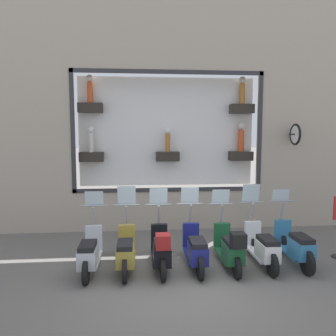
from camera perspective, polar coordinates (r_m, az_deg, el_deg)
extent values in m
plane|color=#66635E|center=(6.89, 2.78, -18.80)|extent=(120.00, 120.00, 0.00)
cube|color=#ADA08E|center=(10.10, 0.00, -7.19)|extent=(0.40, 5.61, 1.17)
cube|color=#2D2D33|center=(9.79, 0.11, 16.41)|extent=(0.04, 5.61, 0.12)
cube|color=#2D2D33|center=(9.77, 0.11, -3.79)|extent=(0.04, 5.61, 0.12)
cube|color=#2D2D33|center=(10.24, 15.69, 6.08)|extent=(0.04, 0.12, 3.55)
cube|color=#2D2D33|center=(9.77, -16.25, 6.07)|extent=(0.04, 0.12, 3.55)
cube|color=white|center=(10.18, -0.18, 6.30)|extent=(0.04, 5.37, 3.31)
cube|color=#28231E|center=(10.44, 12.72, 10.01)|extent=(0.36, 0.70, 0.28)
cylinder|color=#B26B2D|center=(10.48, 12.78, 12.44)|extent=(0.17, 0.17, 0.61)
sphere|color=beige|center=(10.54, 12.83, 14.67)|extent=(0.22, 0.22, 0.22)
cube|color=#28231E|center=(10.06, -13.37, 10.16)|extent=(0.36, 0.70, 0.28)
cylinder|color=#CC4C23|center=(10.10, -13.43, 12.65)|extent=(0.17, 0.17, 0.60)
sphere|color=beige|center=(10.15, -13.49, 14.93)|extent=(0.22, 0.22, 0.22)
cube|color=#28231E|center=(10.44, 12.54, 2.06)|extent=(0.36, 0.70, 0.28)
cylinder|color=#CC4C23|center=(10.42, 12.60, 4.65)|extent=(0.18, 0.18, 0.66)
sphere|color=beige|center=(10.42, 12.65, 7.12)|extent=(0.24, 0.24, 0.24)
cube|color=#28231E|center=(9.99, -0.07, 2.04)|extent=(0.36, 0.70, 0.28)
cylinder|color=#B26B2D|center=(9.97, -0.07, 4.40)|extent=(0.15, 0.15, 0.54)
sphere|color=white|center=(9.96, -0.07, 6.52)|extent=(0.20, 0.20, 0.20)
cube|color=#28231E|center=(10.05, -13.17, 1.90)|extent=(0.36, 0.70, 0.28)
cylinder|color=silver|center=(10.03, -13.22, 4.33)|extent=(0.16, 0.16, 0.57)
sphere|color=white|center=(10.03, -13.28, 6.55)|extent=(0.21, 0.21, 0.21)
cylinder|color=black|center=(10.47, 20.86, 5.49)|extent=(0.35, 0.05, 0.05)
torus|color=black|center=(10.31, 21.29, 5.47)|extent=(0.64, 0.07, 0.64)
cylinder|color=white|center=(10.31, 21.29, 5.47)|extent=(0.53, 0.03, 0.53)
cylinder|color=black|center=(8.61, 19.00, -12.10)|extent=(0.53, 0.09, 0.53)
cylinder|color=black|center=(7.53, 23.08, -14.92)|extent=(0.53, 0.09, 0.53)
cube|color=teal|center=(8.07, 20.89, -13.51)|extent=(1.02, 0.38, 0.06)
cube|color=teal|center=(7.68, 22.19, -12.90)|extent=(0.61, 0.35, 0.36)
cube|color=black|center=(7.61, 22.26, -11.26)|extent=(0.58, 0.31, 0.10)
cube|color=teal|center=(8.44, 19.33, -10.37)|extent=(0.12, 0.37, 0.56)
cylinder|color=gray|center=(8.38, 19.25, -7.00)|extent=(0.20, 0.06, 0.45)
cylinder|color=gray|center=(8.40, 19.11, -5.47)|extent=(0.04, 0.61, 0.04)
cube|color=silver|center=(8.40, 19.03, -4.47)|extent=(0.07, 0.42, 0.28)
cylinder|color=black|center=(8.36, 14.18, -12.63)|extent=(0.49, 0.09, 0.49)
cylinder|color=black|center=(7.22, 17.73, -15.80)|extent=(0.49, 0.09, 0.49)
cube|color=silver|center=(7.79, 15.81, -14.19)|extent=(1.02, 0.39, 0.06)
cube|color=silver|center=(7.39, 16.92, -13.61)|extent=(0.61, 0.35, 0.36)
cube|color=black|center=(7.32, 16.97, -11.91)|extent=(0.58, 0.31, 0.10)
cube|color=silver|center=(8.17, 14.50, -10.89)|extent=(0.12, 0.37, 0.56)
cylinder|color=gray|center=(8.11, 14.42, -7.41)|extent=(0.20, 0.06, 0.45)
cylinder|color=gray|center=(8.13, 14.30, -5.83)|extent=(0.04, 0.60, 0.04)
cube|color=silver|center=(8.12, 14.25, -4.23)|extent=(0.11, 0.42, 0.44)
cylinder|color=black|center=(8.18, 9.09, -13.11)|extent=(0.45, 0.09, 0.45)
cylinder|color=black|center=(6.97, 11.90, -16.64)|extent=(0.45, 0.09, 0.45)
cube|color=#19512D|center=(7.57, 10.37, -14.82)|extent=(1.02, 0.38, 0.06)
cube|color=#19512D|center=(7.16, 11.22, -14.28)|extent=(0.61, 0.35, 0.36)
cube|color=black|center=(7.09, 11.26, -12.54)|extent=(0.58, 0.31, 0.10)
cube|color=#19512D|center=(7.97, 9.36, -11.38)|extent=(0.12, 0.37, 0.56)
cylinder|color=gray|center=(7.90, 9.29, -7.81)|extent=(0.20, 0.06, 0.45)
cylinder|color=gray|center=(7.92, 9.19, -6.18)|extent=(0.04, 0.60, 0.04)
cube|color=silver|center=(7.92, 9.14, -4.91)|extent=(0.09, 0.42, 0.34)
cube|color=black|center=(6.73, 12.12, -12.15)|extent=(0.28, 0.28, 0.28)
cylinder|color=black|center=(8.02, 3.83, -13.31)|extent=(0.48, 0.09, 0.48)
cylinder|color=black|center=(6.81, 5.61, -16.93)|extent=(0.48, 0.09, 0.48)
cube|color=navy|center=(7.41, 4.64, -15.06)|extent=(1.02, 0.39, 0.06)
cube|color=navy|center=(6.99, 5.19, -14.55)|extent=(0.61, 0.35, 0.36)
cube|color=black|center=(6.92, 5.20, -12.76)|extent=(0.58, 0.31, 0.10)
cube|color=navy|center=(7.82, 3.98, -11.52)|extent=(0.12, 0.37, 0.56)
cylinder|color=gray|center=(7.75, 3.92, -7.88)|extent=(0.20, 0.06, 0.45)
cylinder|color=gray|center=(7.77, 3.85, -6.23)|extent=(0.04, 0.60, 0.04)
cube|color=silver|center=(7.77, 3.82, -4.73)|extent=(0.10, 0.42, 0.39)
cylinder|color=black|center=(7.95, -1.62, -13.52)|extent=(0.47, 0.09, 0.47)
cylinder|color=black|center=(6.72, -0.91, -17.28)|extent=(0.47, 0.09, 0.47)
cube|color=black|center=(7.33, -1.30, -15.33)|extent=(1.02, 0.39, 0.06)
cube|color=black|center=(6.91, -1.09, -14.83)|extent=(0.61, 0.35, 0.36)
cube|color=black|center=(6.83, -1.09, -13.03)|extent=(0.58, 0.31, 0.10)
cube|color=black|center=(7.74, -1.57, -11.73)|extent=(0.12, 0.37, 0.56)
cylinder|color=gray|center=(7.67, -1.61, -8.05)|extent=(0.20, 0.06, 0.45)
cylinder|color=gray|center=(7.69, -1.65, -6.38)|extent=(0.04, 0.60, 0.04)
cube|color=silver|center=(7.69, -1.67, -4.91)|extent=(0.10, 0.42, 0.38)
cube|color=maroon|center=(6.46, -0.89, -12.65)|extent=(0.28, 0.28, 0.28)
cylinder|color=black|center=(7.94, -7.12, -13.56)|extent=(0.48, 0.09, 0.48)
cylinder|color=black|center=(6.71, -7.54, -17.32)|extent=(0.48, 0.09, 0.48)
cube|color=olive|center=(7.32, -7.31, -15.37)|extent=(1.02, 0.38, 0.06)
cube|color=olive|center=(6.90, -7.46, -14.88)|extent=(0.61, 0.35, 0.36)
cube|color=black|center=(6.82, -7.49, -13.07)|extent=(0.58, 0.31, 0.10)
cube|color=olive|center=(7.73, -7.18, -11.76)|extent=(0.12, 0.37, 0.56)
cylinder|color=gray|center=(7.66, -7.21, -8.08)|extent=(0.20, 0.06, 0.45)
cylinder|color=gray|center=(7.68, -7.22, -6.41)|extent=(0.04, 0.60, 0.04)
cube|color=silver|center=(7.68, -7.23, -4.71)|extent=(0.11, 0.42, 0.44)
cylinder|color=black|center=(8.00, -12.59, -13.52)|extent=(0.47, 0.09, 0.47)
cylinder|color=black|center=(6.78, -14.11, -17.22)|extent=(0.47, 0.09, 0.47)
cube|color=#B7BCC6|center=(7.39, -13.28, -15.30)|extent=(1.02, 0.38, 0.06)
cube|color=#B7BCC6|center=(6.97, -13.77, -14.80)|extent=(0.61, 0.35, 0.36)
cube|color=black|center=(6.90, -13.82, -13.02)|extent=(0.58, 0.31, 0.10)
cube|color=#B7BCC6|center=(7.80, -12.76, -11.74)|extent=(0.12, 0.37, 0.56)
cylinder|color=gray|center=(7.73, -12.77, -8.09)|extent=(0.20, 0.06, 0.45)
cylinder|color=gray|center=(7.75, -12.74, -6.43)|extent=(0.04, 0.61, 0.04)
cube|color=silver|center=(7.75, -12.73, -5.15)|extent=(0.09, 0.42, 0.33)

